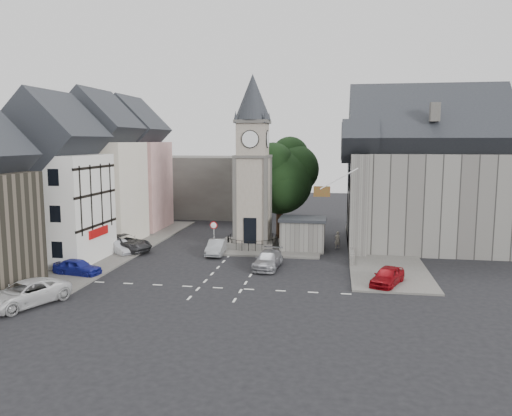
% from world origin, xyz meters
% --- Properties ---
extents(ground, '(120.00, 120.00, 0.00)m').
position_xyz_m(ground, '(0.00, 0.00, 0.00)').
color(ground, black).
rests_on(ground, ground).
extents(pavement_west, '(6.00, 30.00, 0.14)m').
position_xyz_m(pavement_west, '(-12.50, 6.00, 0.07)').
color(pavement_west, '#595651').
rests_on(pavement_west, ground).
extents(pavement_east, '(6.00, 26.00, 0.14)m').
position_xyz_m(pavement_east, '(12.00, 8.00, 0.07)').
color(pavement_east, '#595651').
rests_on(pavement_east, ground).
extents(central_island, '(10.00, 8.00, 0.16)m').
position_xyz_m(central_island, '(1.50, 8.00, 0.08)').
color(central_island, '#595651').
rests_on(central_island, ground).
extents(road_markings, '(20.00, 8.00, 0.01)m').
position_xyz_m(road_markings, '(0.00, -5.50, 0.01)').
color(road_markings, silver).
rests_on(road_markings, ground).
extents(clock_tower, '(4.86, 4.86, 16.25)m').
position_xyz_m(clock_tower, '(0.00, 7.99, 8.12)').
color(clock_tower, '#4C4944').
rests_on(clock_tower, ground).
extents(stone_shelter, '(4.30, 3.30, 3.08)m').
position_xyz_m(stone_shelter, '(4.80, 7.50, 1.55)').
color(stone_shelter, '#615D59').
rests_on(stone_shelter, ground).
extents(town_tree, '(7.20, 7.20, 10.80)m').
position_xyz_m(town_tree, '(2.00, 13.00, 6.97)').
color(town_tree, black).
rests_on(town_tree, ground).
extents(warning_sign_post, '(0.70, 0.19, 2.85)m').
position_xyz_m(warning_sign_post, '(-3.20, 5.43, 2.03)').
color(warning_sign_post, black).
rests_on(warning_sign_post, ground).
extents(terrace_pink, '(8.10, 7.60, 12.80)m').
position_xyz_m(terrace_pink, '(-15.50, 16.00, 6.58)').
color(terrace_pink, tan).
rests_on(terrace_pink, ground).
extents(terrace_cream, '(8.10, 7.60, 12.80)m').
position_xyz_m(terrace_cream, '(-15.50, 8.00, 6.58)').
color(terrace_cream, beige).
rests_on(terrace_cream, ground).
extents(terrace_tudor, '(8.10, 7.60, 12.00)m').
position_xyz_m(terrace_tudor, '(-15.50, 0.00, 6.19)').
color(terrace_tudor, silver).
rests_on(terrace_tudor, ground).
extents(backdrop_west, '(20.00, 10.00, 8.00)m').
position_xyz_m(backdrop_west, '(-12.00, 28.00, 4.00)').
color(backdrop_west, '#4C4944').
rests_on(backdrop_west, ground).
extents(east_building, '(14.40, 11.40, 12.60)m').
position_xyz_m(east_building, '(15.59, 11.00, 6.26)').
color(east_building, '#615D59').
rests_on(east_building, ground).
extents(east_boundary_wall, '(0.40, 16.00, 0.90)m').
position_xyz_m(east_boundary_wall, '(9.20, 10.00, 0.45)').
color(east_boundary_wall, '#615D59').
rests_on(east_boundary_wall, ground).
extents(flagpole, '(3.68, 0.10, 2.74)m').
position_xyz_m(flagpole, '(8.00, 4.00, 7.00)').
color(flagpole, white).
rests_on(flagpole, ground).
extents(car_west_blue, '(3.96, 2.11, 1.28)m').
position_xyz_m(car_west_blue, '(-11.50, -4.01, 0.64)').
color(car_west_blue, navy).
rests_on(car_west_blue, ground).
extents(car_west_silver, '(3.70, 3.38, 1.23)m').
position_xyz_m(car_west_silver, '(-11.50, 3.43, 0.61)').
color(car_west_silver, '#A0A2A8').
rests_on(car_west_silver, ground).
extents(car_west_grey, '(6.28, 4.61, 1.59)m').
position_xyz_m(car_west_grey, '(-11.50, 4.34, 0.79)').
color(car_west_grey, '#28282A').
rests_on(car_west_grey, ground).
extents(car_island_silver, '(1.64, 4.13, 1.34)m').
position_xyz_m(car_island_silver, '(-2.72, 4.50, 0.67)').
color(car_island_silver, '#979B9F').
rests_on(car_island_silver, ground).
extents(car_island_east, '(2.20, 4.76, 1.35)m').
position_xyz_m(car_island_east, '(2.50, 0.50, 0.67)').
color(car_island_east, gray).
rests_on(car_island_east, ground).
extents(car_east_red, '(3.03, 4.25, 1.34)m').
position_xyz_m(car_east_red, '(11.50, -3.00, 0.67)').
color(car_east_red, maroon).
rests_on(car_east_red, ground).
extents(van_sw_white, '(4.53, 6.02, 1.52)m').
position_xyz_m(van_sw_white, '(-11.12, -11.07, 0.76)').
color(van_sw_white, silver).
rests_on(van_sw_white, ground).
extents(pedestrian, '(0.70, 0.62, 1.62)m').
position_xyz_m(pedestrian, '(8.00, 8.91, 0.81)').
color(pedestrian, beige).
rests_on(pedestrian, ground).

